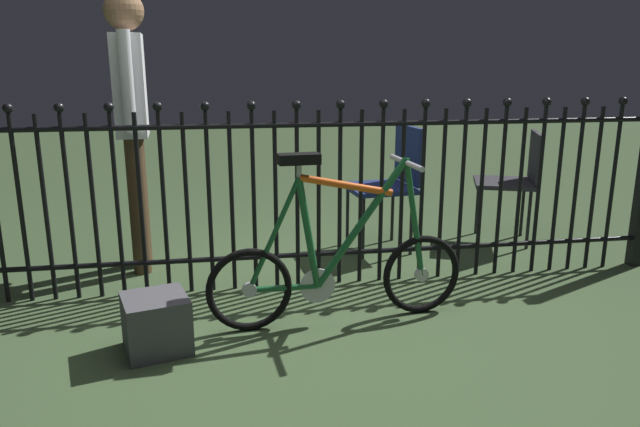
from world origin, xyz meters
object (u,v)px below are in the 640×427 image
object	(u,v)px
bicycle	(338,263)
chair_charcoal	(516,175)
display_crate	(156,323)
person_visitor	(131,108)
chair_navy	(391,177)

from	to	relation	value
bicycle	chair_charcoal	bearing A→B (deg)	37.06
display_crate	chair_charcoal	bearing A→B (deg)	28.89
bicycle	chair_charcoal	size ratio (longest dim) A/B	1.64
person_visitor	bicycle	bearing A→B (deg)	-42.38
person_visitor	display_crate	xyz separation A→B (m)	(0.20, -1.17, -0.89)
chair_navy	display_crate	size ratio (longest dim) A/B	3.08
bicycle	person_visitor	world-z (taller)	person_visitor
chair_charcoal	display_crate	world-z (taller)	chair_charcoal
bicycle	display_crate	distance (m)	0.92
display_crate	person_visitor	bearing A→B (deg)	99.86
person_visitor	display_crate	world-z (taller)	person_visitor
bicycle	person_visitor	xyz separation A→B (m)	(-1.09, 0.99, 0.71)
person_visitor	chair_navy	bearing A→B (deg)	5.30
person_visitor	display_crate	size ratio (longest dim) A/B	6.03
chair_navy	chair_charcoal	distance (m)	0.94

